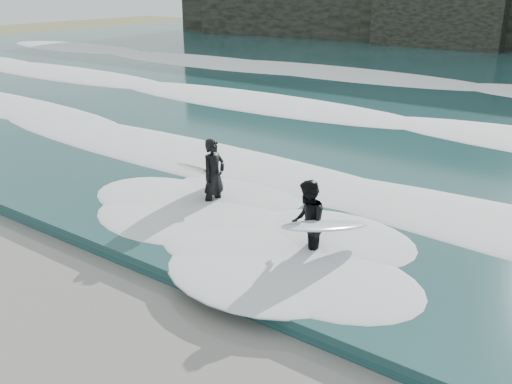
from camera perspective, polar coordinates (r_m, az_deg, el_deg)
sea at (r=33.68m, az=23.13°, el=10.21°), size 90.00×52.00×0.30m
foam_near at (r=15.41m, az=4.06°, el=2.17°), size 60.00×3.20×0.20m
foam_mid at (r=21.43m, az=14.33°, el=6.88°), size 60.00×4.00×0.24m
foam_far at (r=29.81m, az=21.23°, el=9.90°), size 60.00×4.80×0.30m
surfer_left at (r=13.44m, az=-4.50°, el=1.68°), size 1.14×2.15×1.80m
surfer_right at (r=10.95m, az=5.45°, el=-3.15°), size 1.49×2.33×1.70m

